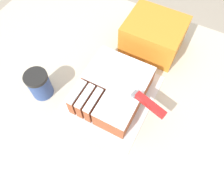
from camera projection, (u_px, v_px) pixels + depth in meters
The scene contains 7 objects.
ground_plane at pixel (109, 155), 1.60m from camera, with size 8.00×8.00×0.00m, color #9E9384.
countertop at pixel (108, 135), 1.21m from camera, with size 1.40×1.10×0.88m.
cake_board at pixel (112, 96), 0.84m from camera, with size 0.30×0.34×0.01m.
cake at pixel (114, 89), 0.80m from camera, with size 0.23×0.27×0.09m.
knife at pixel (143, 101), 0.71m from camera, with size 0.28×0.10×0.02m.
coffee_cup at pixel (39, 84), 0.80m from camera, with size 0.08×0.08×0.11m.
storage_box at pixel (154, 35), 0.91m from camera, with size 0.23×0.20×0.13m.
Camera 1 is at (0.20, -0.33, 1.62)m, focal length 35.00 mm.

